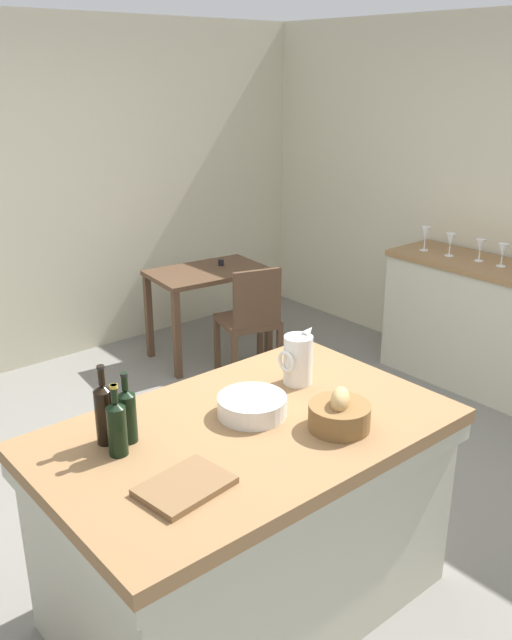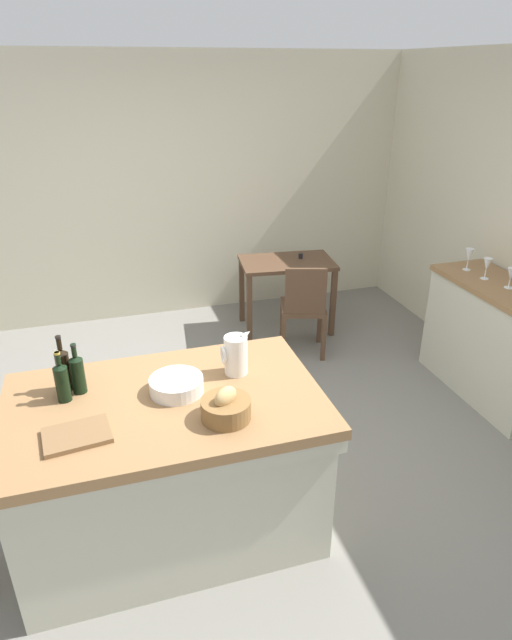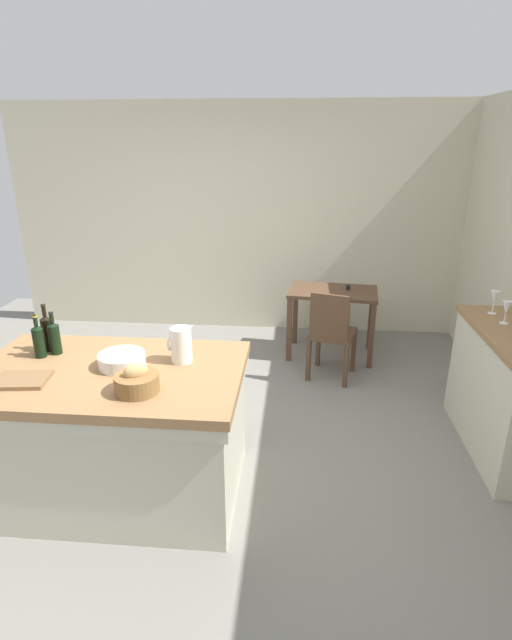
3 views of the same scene
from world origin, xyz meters
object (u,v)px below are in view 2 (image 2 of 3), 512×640
object	(u,v)px
wooden_chair	(304,307)
bread_basket	(226,407)
wine_bottle_green	(62,381)
wine_bottle_dark	(78,373)
side_cabinet	(495,341)
wine_glass_far_right	(469,255)
wine_glass_middle	(511,275)
island_table	(170,462)
writing_desk	(287,272)
wine_bottle_amber	(63,368)
cutting_board	(77,435)
pitcher	(236,355)
wash_bowl	(177,385)
wine_glass_right	(487,265)

from	to	relation	value
wooden_chair	bread_basket	xyz separation A→B (m)	(-1.20, -1.98, 0.46)
wine_bottle_green	wine_bottle_dark	bearing A→B (deg)	37.74
side_cabinet	wine_bottle_green	size ratio (longest dim) A/B	4.39
wooden_chair	wine_bottle_green	distance (m)	2.58
wine_glass_far_right	wine_glass_middle	bearing A→B (deg)	-82.88
wooden_chair	bread_basket	bearing A→B (deg)	-121.13
island_table	wine_bottle_green	world-z (taller)	wine_bottle_green
writing_desk	wine_bottle_green	size ratio (longest dim) A/B	3.40
wine_bottle_green	wine_bottle_amber	bearing A→B (deg)	86.29
cutting_board	wine_bottle_green	bearing A→B (deg)	99.88
pitcher	wine_glass_far_right	xyz separation A→B (m)	(2.21, 0.95, 0.06)
writing_desk	wine_bottle_dark	bearing A→B (deg)	-132.36
side_cabinet	wash_bowl	xyz separation A→B (m)	(-2.61, -0.64, 0.46)
wine_glass_right	wine_glass_far_right	xyz separation A→B (m)	(-0.01, 0.21, 0.01)
wash_bowl	wine_bottle_dark	world-z (taller)	wine_bottle_dark
wooden_chair	wine_bottle_green	world-z (taller)	wine_bottle_green
cutting_board	wine_bottle_amber	xyz separation A→B (m)	(-0.05, 0.44, 0.12)
island_table	wine_glass_middle	size ratio (longest dim) A/B	10.47
wine_bottle_amber	wine_bottle_green	distance (m)	0.10
pitcher	wash_bowl	xyz separation A→B (m)	(-0.35, -0.10, -0.07)
writing_desk	pitcher	bearing A→B (deg)	-116.58
cutting_board	wine_glass_far_right	bearing A→B (deg)	23.06
island_table	wine_bottle_amber	xyz separation A→B (m)	(-0.48, 0.25, 0.54)
wine_bottle_dark	wine_bottle_green	xyz separation A→B (m)	(-0.08, -0.06, -0.00)
island_table	wooden_chair	bearing A→B (deg)	49.82
wine_bottle_green	wooden_chair	bearing A→B (deg)	39.13
wine_bottle_green	wine_glass_far_right	distance (m)	3.27
side_cabinet	pitcher	bearing A→B (deg)	-166.50
wine_bottle_amber	wine_glass_right	distance (m)	3.19
wine_bottle_amber	wine_glass_middle	bearing A→B (deg)	7.74
pitcher	wine_bottle_amber	world-z (taller)	wine_bottle_amber
island_table	wine_glass_right	bearing A→B (deg)	18.72
wine_bottle_amber	wine_glass_far_right	xyz separation A→B (m)	(3.12, 0.86, 0.04)
island_table	wash_bowl	world-z (taller)	wash_bowl
side_cabinet	wine_bottle_amber	xyz separation A→B (m)	(-3.17, -0.45, 0.54)
cutting_board	wooden_chair	bearing A→B (deg)	45.52
wine_bottle_dark	wine_glass_middle	distance (m)	3.14
wine_glass_right	side_cabinet	bearing A→B (deg)	-77.43
island_table	bread_basket	world-z (taller)	bread_basket
cutting_board	wine_glass_far_right	xyz separation A→B (m)	(3.07, 1.31, 0.16)
wine_glass_middle	wine_glass_far_right	distance (m)	0.43
wooden_chair	wine_bottle_green	xyz separation A→B (m)	(-1.96, -1.59, 0.52)
side_cabinet	wooden_chair	size ratio (longest dim) A/B	1.39
wooden_chair	wine_glass_right	size ratio (longest dim) A/B	5.27
wine_bottle_dark	wine_bottle_amber	world-z (taller)	wine_bottle_amber
wine_bottle_green	writing_desk	bearing A→B (deg)	47.31
wash_bowl	wine_glass_far_right	bearing A→B (deg)	22.37
bread_basket	wooden_chair	bearing A→B (deg)	58.87
wine_glass_far_right	bread_basket	bearing A→B (deg)	-150.18
bread_basket	wine_bottle_amber	xyz separation A→B (m)	(-0.75, 0.49, 0.07)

